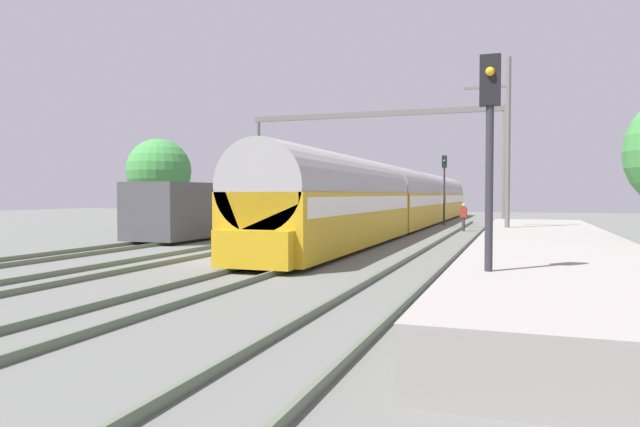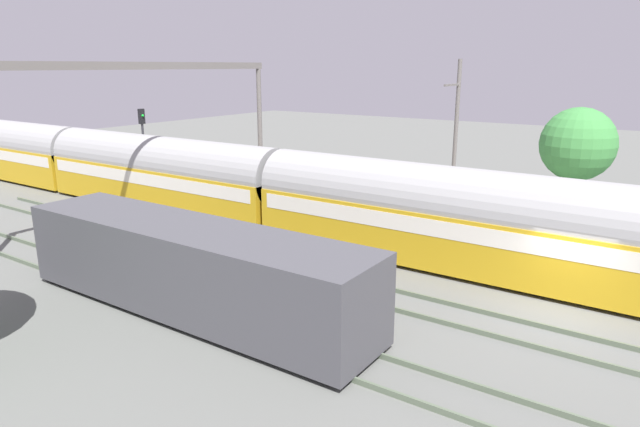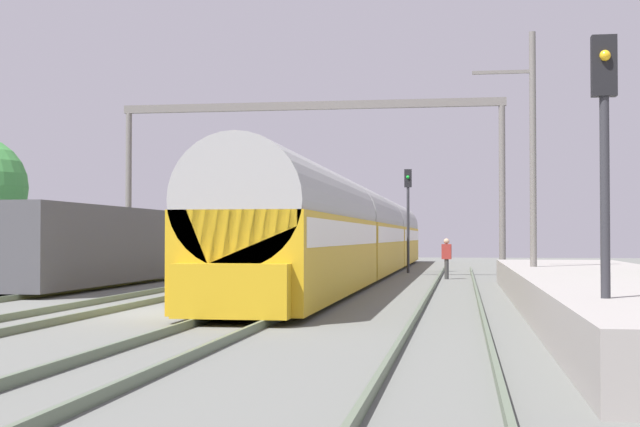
% 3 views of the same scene
% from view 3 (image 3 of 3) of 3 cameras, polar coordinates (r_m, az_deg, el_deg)
% --- Properties ---
extents(ground, '(120.00, 120.00, 0.00)m').
position_cam_3_polar(ground, '(22.51, -8.83, -6.01)').
color(ground, '#61645F').
extents(track_west, '(1.51, 60.00, 0.16)m').
position_cam_3_polar(track_west, '(23.24, -13.93, -5.64)').
color(track_west, '#586550').
rests_on(track_west, ground).
extents(track_east, '(1.51, 60.00, 0.16)m').
position_cam_3_polar(track_east, '(21.95, -3.43, -5.93)').
color(track_east, '#586550').
rests_on(track_east, ground).
extents(track_far_east, '(1.52, 60.00, 0.16)m').
position_cam_3_polar(track_far_east, '(21.46, 7.96, -6.02)').
color(track_far_east, '#586550').
rests_on(track_far_east, ground).
extents(platform, '(4.40, 28.00, 0.90)m').
position_cam_3_polar(platform, '(23.70, 17.33, -4.64)').
color(platform, gray).
rests_on(platform, ground).
extents(passenger_train, '(2.93, 49.20, 3.82)m').
position_cam_3_polar(passenger_train, '(42.96, 2.58, -1.20)').
color(passenger_train, gold).
rests_on(passenger_train, ground).
extents(freight_car, '(2.80, 13.00, 2.70)m').
position_cam_3_polar(freight_car, '(34.00, -14.18, -1.95)').
color(freight_car, '#47474C').
rests_on(freight_car, ground).
extents(person_crossing, '(0.42, 0.27, 1.73)m').
position_cam_3_polar(person_crossing, '(39.81, 7.76, -2.53)').
color(person_crossing, '#383838').
rests_on(person_crossing, ground).
extents(railway_signal_near, '(0.36, 0.30, 4.76)m').
position_cam_3_polar(railway_signal_near, '(14.28, 17.05, 3.73)').
color(railway_signal_near, '#2D2D33').
rests_on(railway_signal_near, ground).
extents(railway_signal_far, '(0.36, 0.30, 5.18)m').
position_cam_3_polar(railway_signal_far, '(46.61, 5.42, 0.42)').
color(railway_signal_far, '#2D2D33').
rests_on(railway_signal_far, ground).
extents(catenary_gantry, '(17.34, 0.28, 7.86)m').
position_cam_3_polar(catenary_gantry, '(41.72, -0.64, 4.27)').
color(catenary_gantry, slate).
rests_on(catenary_gantry, ground).
extents(catenary_pole_east_mid, '(1.90, 0.20, 8.00)m').
position_cam_3_polar(catenary_pole_east_mid, '(28.76, 12.83, 3.28)').
color(catenary_pole_east_mid, slate).
rests_on(catenary_pole_east_mid, ground).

